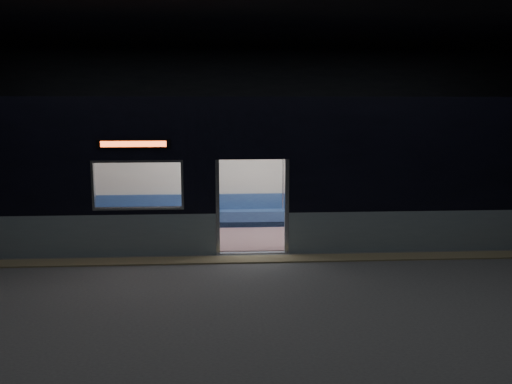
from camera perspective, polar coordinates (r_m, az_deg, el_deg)
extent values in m
cube|color=#47494C|center=(10.80, -0.06, -8.02)|extent=(24.00, 14.00, 0.01)
cube|color=black|center=(10.46, -0.06, 19.05)|extent=(24.00, 14.00, 0.04)
cube|color=black|center=(17.29, -1.51, 6.94)|extent=(24.00, 0.04, 5.00)
cube|color=black|center=(3.44, 7.21, -2.64)|extent=(24.00, 0.04, 5.00)
cube|color=#8C7F59|center=(11.32, -0.23, -7.10)|extent=(22.80, 0.50, 0.03)
cube|color=#85969E|center=(12.41, -23.41, -4.33)|extent=(8.30, 0.12, 0.90)
cube|color=#85969E|center=(12.91, 21.70, -3.72)|extent=(8.30, 0.12, 0.90)
cube|color=black|center=(12.16, -23.90, 3.03)|extent=(8.30, 0.12, 2.30)
cube|color=black|center=(12.66, 22.13, 3.36)|extent=(8.30, 0.12, 2.30)
cube|color=black|center=(11.38, -0.40, 6.35)|extent=(1.40, 0.12, 1.15)
cube|color=#B7BABC|center=(11.56, -4.05, -1.62)|extent=(0.08, 0.14, 2.05)
cube|color=#B7BABC|center=(11.64, 3.25, -1.54)|extent=(0.08, 0.14, 2.05)
cube|color=black|center=(11.44, -12.76, 4.96)|extent=(1.50, 0.04, 0.18)
cube|color=#E1481B|center=(11.43, -12.77, 4.96)|extent=(1.34, 0.03, 0.12)
cube|color=beige|center=(14.33, -1.04, 2.85)|extent=(18.00, 0.12, 3.20)
cube|color=black|center=(12.80, -0.77, 9.59)|extent=(18.00, 3.00, 0.15)
cube|color=#8D6667|center=(13.19, -0.74, -4.69)|extent=(17.76, 2.76, 0.04)
cube|color=beige|center=(12.83, -0.76, 5.46)|extent=(17.76, 2.76, 0.10)
cube|color=navy|center=(14.23, -0.97, -2.73)|extent=(11.00, 0.48, 0.41)
cube|color=navy|center=(14.34, -1.01, -0.98)|extent=(11.00, 0.10, 0.40)
cube|color=#84606B|center=(12.36, -16.00, -4.95)|extent=(4.40, 0.48, 0.41)
cube|color=#84606B|center=(12.69, 14.61, -4.51)|extent=(4.40, 0.48, 0.41)
cylinder|color=silver|center=(11.84, -5.07, -0.66)|extent=(0.04, 0.04, 2.26)
cylinder|color=silver|center=(14.07, -4.85, 0.93)|extent=(0.04, 0.04, 2.26)
cylinder|color=silver|center=(11.94, 4.08, -0.56)|extent=(0.04, 0.04, 2.26)
cylinder|color=silver|center=(14.16, 2.86, 1.00)|extent=(0.04, 0.04, 2.26)
cylinder|color=silver|center=(13.94, -0.98, 4.11)|extent=(11.00, 0.03, 0.03)
cube|color=black|center=(14.37, 10.68, -1.59)|extent=(0.18, 0.50, 0.17)
cube|color=black|center=(14.43, 11.53, -1.58)|extent=(0.18, 0.50, 0.17)
cylinder|color=black|center=(14.21, 10.87, -2.87)|extent=(0.12, 0.12, 0.43)
cylinder|color=black|center=(14.27, 11.73, -2.85)|extent=(0.12, 0.12, 0.43)
cube|color=#C05D6F|center=(14.59, 10.91, -1.35)|extent=(0.42, 0.23, 0.21)
cylinder|color=#C05D6F|center=(14.56, 10.92, 0.10)|extent=(0.46, 0.46, 0.55)
sphere|color=tan|center=(14.48, 10.99, 1.60)|extent=(0.22, 0.22, 0.22)
sphere|color=black|center=(14.52, 10.95, 1.79)|extent=(0.23, 0.23, 0.23)
cube|color=black|center=(14.29, 11.06, -1.02)|extent=(0.31, 0.27, 0.15)
cube|color=white|center=(14.91, 13.64, 2.48)|extent=(1.10, 0.03, 0.72)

